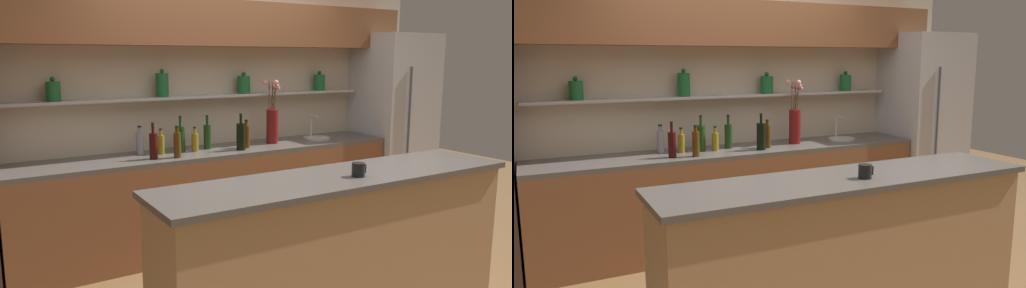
% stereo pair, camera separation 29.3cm
% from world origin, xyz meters
% --- Properties ---
extents(back_wall_unit, '(5.20, 0.44, 2.60)m').
position_xyz_m(back_wall_unit, '(-0.00, 1.53, 1.55)').
color(back_wall_unit, beige).
rests_on(back_wall_unit, ground_plane).
extents(back_counter_unit, '(3.73, 0.62, 0.92)m').
position_xyz_m(back_counter_unit, '(-0.07, 1.24, 0.46)').
color(back_counter_unit, brown).
rests_on(back_counter_unit, ground_plane).
extents(island_counter, '(2.60, 0.61, 1.02)m').
position_xyz_m(island_counter, '(0.00, -0.49, 0.51)').
color(island_counter, tan).
rests_on(island_counter, ground_plane).
extents(refrigerator, '(0.79, 0.73, 2.04)m').
position_xyz_m(refrigerator, '(2.21, 1.20, 1.02)').
color(refrigerator, '#B7B7BC').
rests_on(refrigerator, ground_plane).
extents(flower_vase, '(0.17, 0.14, 0.64)m').
position_xyz_m(flower_vase, '(0.58, 1.27, 1.14)').
color(flower_vase, maroon).
rests_on(flower_vase, back_counter_unit).
extents(sink_fixture, '(0.28, 0.28, 0.25)m').
position_xyz_m(sink_fixture, '(1.13, 1.25, 0.95)').
color(sink_fixture, '#B7B7BC').
rests_on(sink_fixture, back_counter_unit).
extents(bottle_spirit_0, '(0.06, 0.06, 0.28)m').
position_xyz_m(bottle_spirit_0, '(-0.52, 1.06, 1.04)').
color(bottle_spirit_0, '#4C2D0C').
rests_on(bottle_spirit_0, back_counter_unit).
extents(bottle_wine_1, '(0.07, 0.07, 0.32)m').
position_xyz_m(bottle_wine_1, '(-0.12, 1.32, 1.04)').
color(bottle_wine_1, '#193814').
rests_on(bottle_wine_1, back_counter_unit).
extents(bottle_wine_2, '(0.08, 0.08, 0.33)m').
position_xyz_m(bottle_wine_2, '(-0.40, 1.29, 1.05)').
color(bottle_wine_2, '#193814').
rests_on(bottle_wine_2, back_counter_unit).
extents(bottle_wine_3, '(0.07, 0.07, 0.32)m').
position_xyz_m(bottle_wine_3, '(-0.72, 1.11, 1.04)').
color(bottle_wine_3, '#380C0C').
rests_on(bottle_wine_3, back_counter_unit).
extents(bottle_spirit_4, '(0.07, 0.07, 0.26)m').
position_xyz_m(bottle_spirit_4, '(-0.76, 1.36, 1.03)').
color(bottle_spirit_4, gray).
rests_on(bottle_spirit_4, back_counter_unit).
extents(bottle_sauce_5, '(0.05, 0.05, 0.18)m').
position_xyz_m(bottle_sauce_5, '(-0.35, 1.41, 1.00)').
color(bottle_sauce_5, black).
rests_on(bottle_sauce_5, back_counter_unit).
extents(bottle_oil_6, '(0.06, 0.06, 0.23)m').
position_xyz_m(bottle_oil_6, '(-0.59, 1.30, 1.01)').
color(bottle_oil_6, olive).
rests_on(bottle_oil_6, back_counter_unit).
extents(bottle_oil_7, '(0.06, 0.06, 0.23)m').
position_xyz_m(bottle_oil_7, '(-0.28, 1.25, 1.01)').
color(bottle_oil_7, olive).
rests_on(bottle_oil_7, back_counter_unit).
extents(bottle_wine_8, '(0.09, 0.09, 0.35)m').
position_xyz_m(bottle_wine_8, '(0.13, 1.10, 1.05)').
color(bottle_wine_8, black).
rests_on(bottle_wine_8, back_counter_unit).
extents(bottle_spirit_9, '(0.07, 0.07, 0.27)m').
position_xyz_m(bottle_spirit_9, '(0.23, 1.18, 1.03)').
color(bottle_spirit_9, '#4C2D0C').
rests_on(bottle_spirit_9, back_counter_unit).
extents(coffee_mug, '(0.11, 0.09, 0.09)m').
position_xyz_m(coffee_mug, '(0.06, -0.58, 1.06)').
color(coffee_mug, black).
rests_on(coffee_mug, island_counter).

